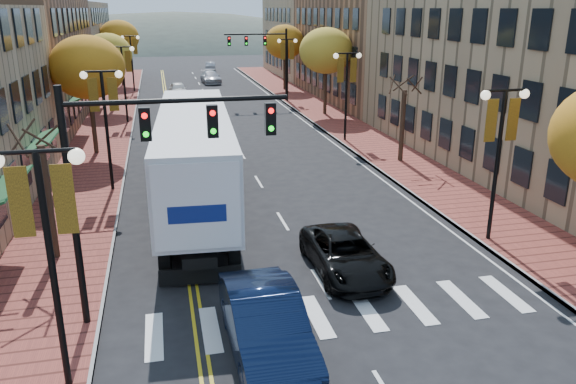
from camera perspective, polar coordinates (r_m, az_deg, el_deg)
ground at (r=15.96m, az=7.49°, el=-15.73°), size 200.00×200.00×0.00m
sidewalk_left at (r=45.88m, az=-17.91°, el=6.28°), size 4.00×85.00×0.15m
sidewalk_right at (r=47.76m, az=4.26°, el=7.54°), size 4.00×85.00×0.15m
building_left_far at (r=74.45m, az=-22.93°, el=13.66°), size 12.00×26.00×9.50m
building_right_mid at (r=59.28m, az=10.68°, el=14.16°), size 15.00×24.00×10.00m
building_right_far at (r=79.91m, az=4.28°, el=15.74°), size 15.00×20.00×11.00m
tree_left_a at (r=21.78m, az=-23.13°, el=-1.00°), size 0.28×0.28×4.20m
tree_left_b at (r=36.73m, az=-19.72°, el=11.83°), size 4.48×4.48×7.21m
tree_left_c at (r=52.64m, az=-17.84°, el=13.21°), size 4.16×4.16×6.69m
tree_left_d at (r=70.54m, az=-16.81°, el=14.81°), size 4.61×4.61×7.42m
tree_right_b at (r=34.02m, az=11.53°, el=6.62°), size 0.28×0.28×4.20m
tree_right_c at (r=48.50m, az=3.88°, el=14.12°), size 4.48×4.48×7.21m
tree_right_d at (r=63.97m, az=-0.36°, el=15.00°), size 4.35×4.35×7.00m
lamp_left_a at (r=13.42m, az=-23.34°, el=-3.29°), size 1.96×0.36×6.05m
lamp_left_b at (r=28.83m, az=-18.13°, el=8.18°), size 1.96×0.36×6.05m
lamp_left_c at (r=46.64m, az=-16.42°, el=11.86°), size 1.96×0.36×6.05m
lamp_left_d at (r=64.56m, az=-15.64°, el=13.50°), size 1.96×0.36×6.05m
lamp_right_a at (r=22.60m, az=20.75°, el=5.34°), size 1.96×0.36×6.05m
lamp_right_b at (r=38.66m, az=5.99°, el=11.31°), size 1.96×0.36×6.05m
lamp_right_c at (r=55.92m, az=-0.07°, el=13.51°), size 1.96×0.36×6.05m
traffic_mast_near at (r=15.85m, az=-14.67°, el=3.19°), size 6.10×0.35×7.00m
traffic_mast_far at (r=55.46m, az=-2.17°, el=14.11°), size 6.10×0.34×7.00m
semi_truck at (r=26.37m, az=-9.45°, el=4.35°), size 3.98×18.38×4.56m
navy_sedan at (r=15.23m, az=-2.22°, el=-13.40°), size 1.98×5.43×1.78m
black_suv at (r=19.81m, az=5.83°, el=-6.30°), size 2.30×4.93×1.37m
car_far_white at (r=61.32m, az=-11.10°, el=10.22°), size 2.01×4.26×1.41m
car_far_silver at (r=71.04m, az=-7.86°, el=11.47°), size 2.37×5.22×1.48m
car_far_oncoming at (r=85.05m, az=-7.87°, el=12.50°), size 1.84×4.16×1.33m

